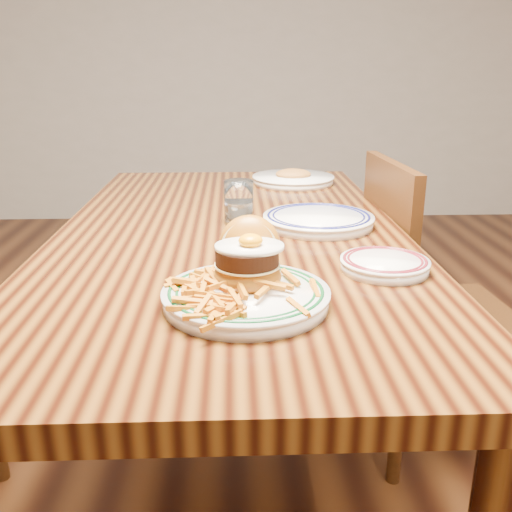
{
  "coord_description": "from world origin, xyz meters",
  "views": [
    {
      "loc": [
        0.01,
        -1.36,
        1.14
      ],
      "look_at": [
        0.04,
        -0.46,
        0.83
      ],
      "focal_mm": 40.0,
      "sensor_mm": 36.0,
      "label": 1
    }
  ],
  "objects_px": {
    "main_plate": "(247,281)",
    "side_plate": "(385,263)",
    "chair_right": "(422,302)",
    "table": "(231,263)"
  },
  "relations": [
    {
      "from": "table",
      "to": "chair_right",
      "type": "bearing_deg",
      "value": 16.0
    },
    {
      "from": "chair_right",
      "to": "side_plate",
      "type": "relative_size",
      "value": 4.85
    },
    {
      "from": "table",
      "to": "side_plate",
      "type": "xyz_separation_m",
      "value": [
        0.3,
        -0.31,
        0.1
      ]
    },
    {
      "from": "table",
      "to": "chair_right",
      "type": "xyz_separation_m",
      "value": [
        0.56,
        0.16,
        -0.19
      ]
    },
    {
      "from": "table",
      "to": "side_plate",
      "type": "bearing_deg",
      "value": -45.76
    },
    {
      "from": "chair_right",
      "to": "main_plate",
      "type": "bearing_deg",
      "value": 46.49
    },
    {
      "from": "main_plate",
      "to": "chair_right",
      "type": "bearing_deg",
      "value": 54.46
    },
    {
      "from": "chair_right",
      "to": "side_plate",
      "type": "distance_m",
      "value": 0.61
    },
    {
      "from": "side_plate",
      "to": "main_plate",
      "type": "bearing_deg",
      "value": -136.92
    },
    {
      "from": "main_plate",
      "to": "side_plate",
      "type": "xyz_separation_m",
      "value": [
        0.28,
        0.14,
        -0.02
      ]
    }
  ]
}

